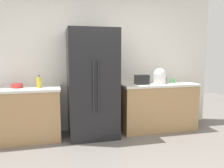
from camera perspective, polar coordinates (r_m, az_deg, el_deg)
kitchen_back_panel at (r=4.35m, az=-4.10°, el=7.52°), size 4.71×0.10×2.88m
counter_left at (r=4.11m, az=-22.89°, el=-7.09°), size 1.45×0.62×0.89m
counter_right at (r=4.46m, az=11.34°, el=-5.48°), size 1.44×0.62×0.89m
refrigerator at (r=3.95m, az=-4.94°, el=0.09°), size 0.83×0.72×1.86m
toaster at (r=4.19m, az=7.49°, el=1.11°), size 0.25×0.14×0.17m
rice_cooker at (r=4.35m, az=11.87°, el=1.93°), size 0.23×0.23×0.29m
bottle_a at (r=3.92m, az=-17.82°, el=0.30°), size 0.07×0.07×0.21m
cup_b at (r=4.63m, az=12.99°, el=1.16°), size 0.08×0.08×0.10m
cup_c at (r=4.54m, az=15.03°, el=0.80°), size 0.08×0.08×0.08m
bowl_a at (r=4.05m, az=-22.74°, el=-0.40°), size 0.18×0.18×0.07m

